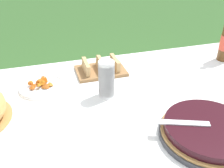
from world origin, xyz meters
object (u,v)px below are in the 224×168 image
at_px(berry_tart, 208,131).
at_px(serving_knife, 219,124).
at_px(bread_board, 101,68).
at_px(snack_plate_left, 42,86).
at_px(cup_stack, 107,79).

relative_size(berry_tart, serving_knife, 0.98).
bearing_deg(bread_board, snack_plate_left, -165.34).
height_order(berry_tart, bread_board, bread_board).
bearing_deg(serving_knife, bread_board, -45.07).
bearing_deg(bread_board, berry_tart, -67.73).
height_order(berry_tart, snack_plate_left, same).
bearing_deg(berry_tart, cup_stack, 127.03).
height_order(serving_knife, cup_stack, cup_stack).
xyz_separation_m(berry_tart, snack_plate_left, (-0.56, 0.52, -0.02)).
distance_m(berry_tart, serving_knife, 0.05).
relative_size(cup_stack, bread_board, 0.68).
bearing_deg(serving_knife, snack_plate_left, -21.37).
distance_m(cup_stack, snack_plate_left, 0.33).
xyz_separation_m(berry_tart, cup_stack, (-0.28, 0.37, 0.06)).
relative_size(berry_tart, snack_plate_left, 1.59).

